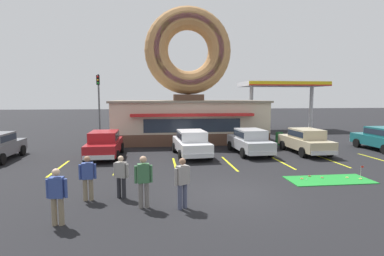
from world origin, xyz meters
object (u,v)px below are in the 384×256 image
(putting_flag_pin, at_px, (362,169))
(car_teal, at_px, (383,138))
(car_champagne, at_px, (306,140))
(traffic_light_pole, at_px, (99,96))
(car_silver, at_px, (250,140))
(car_white, at_px, (191,142))
(pedestrian_beanie_man, at_px, (144,179))
(trash_bin, at_px, (279,138))
(pedestrian_blue_sweater_man, at_px, (57,194))
(pedestrian_leather_jacket_man, at_px, (88,176))
(pedestrian_clipboard_woman, at_px, (182,181))
(pedestrian_hooded_kid, at_px, (121,175))
(car_red, at_px, (104,143))
(golf_ball, at_px, (306,179))

(putting_flag_pin, bearing_deg, car_teal, 45.48)
(car_champagne, relative_size, traffic_light_pole, 0.79)
(car_champagne, distance_m, car_silver, 3.66)
(car_white, relative_size, car_teal, 1.02)
(pedestrian_beanie_man, bearing_deg, putting_flag_pin, 14.31)
(trash_bin, bearing_deg, car_white, -153.91)
(traffic_light_pole, bearing_deg, pedestrian_blue_sweater_man, -82.98)
(pedestrian_blue_sweater_man, relative_size, pedestrian_beanie_man, 0.95)
(pedestrian_leather_jacket_man, bearing_deg, trash_bin, 43.16)
(putting_flag_pin, bearing_deg, pedestrian_beanie_man, -165.69)
(car_silver, height_order, car_teal, same)
(pedestrian_blue_sweater_man, height_order, pedestrian_clipboard_woman, pedestrian_clipboard_woman)
(car_champagne, height_order, traffic_light_pole, traffic_light_pole)
(pedestrian_leather_jacket_man, distance_m, pedestrian_beanie_man, 2.20)
(car_champagne, relative_size, pedestrian_hooded_kid, 2.94)
(car_red, relative_size, pedestrian_clipboard_woman, 2.71)
(pedestrian_hooded_kid, bearing_deg, traffic_light_pole, 102.37)
(pedestrian_hooded_kid, bearing_deg, putting_flag_pin, 7.47)
(car_red, bearing_deg, car_champagne, -1.07)
(golf_ball, height_order, car_white, car_white)
(golf_ball, bearing_deg, car_silver, 94.77)
(golf_ball, xyz_separation_m, pedestrian_leather_jacket_man, (-8.95, -1.45, 0.83))
(pedestrian_hooded_kid, distance_m, trash_bin, 15.27)
(putting_flag_pin, relative_size, car_champagne, 0.12)
(car_champagne, distance_m, pedestrian_blue_sweater_man, 15.71)
(car_silver, bearing_deg, trash_bin, 43.79)
(car_white, distance_m, pedestrian_hooded_kid, 8.16)
(golf_ball, relative_size, car_teal, 0.01)
(car_teal, distance_m, pedestrian_beanie_man, 18.10)
(pedestrian_hooded_kid, bearing_deg, trash_bin, 45.74)
(putting_flag_pin, height_order, car_red, car_red)
(pedestrian_clipboard_woman, bearing_deg, pedestrian_blue_sweater_man, -167.15)
(pedestrian_clipboard_woman, distance_m, pedestrian_beanie_man, 1.28)
(car_teal, relative_size, pedestrian_blue_sweater_man, 2.75)
(car_champagne, bearing_deg, pedestrian_hooded_kid, -145.89)
(car_white, distance_m, pedestrian_beanie_man, 8.87)
(car_silver, xyz_separation_m, car_red, (-9.12, -0.06, 0.00))
(pedestrian_blue_sweater_man, bearing_deg, golf_ball, 20.37)
(putting_flag_pin, bearing_deg, car_champagne, 85.53)
(car_champagne, distance_m, pedestrian_hooded_kid, 13.20)
(car_champagne, xyz_separation_m, car_teal, (5.74, 0.29, 0.00))
(golf_ball, xyz_separation_m, car_white, (-4.37, 6.08, 0.82))
(putting_flag_pin, xyz_separation_m, pedestrian_beanie_man, (-9.61, -2.45, 0.54))
(car_red, bearing_deg, pedestrian_beanie_man, -72.89)
(car_red, bearing_deg, golf_ball, -33.21)
(putting_flag_pin, xyz_separation_m, pedestrian_blue_sweater_man, (-12.00, -3.52, 0.48))
(pedestrian_leather_jacket_man, bearing_deg, car_champagne, 31.97)
(putting_flag_pin, height_order, pedestrian_leather_jacket_man, pedestrian_leather_jacket_man)
(car_silver, distance_m, car_teal, 9.39)
(car_champagne, distance_m, pedestrian_beanie_man, 13.18)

